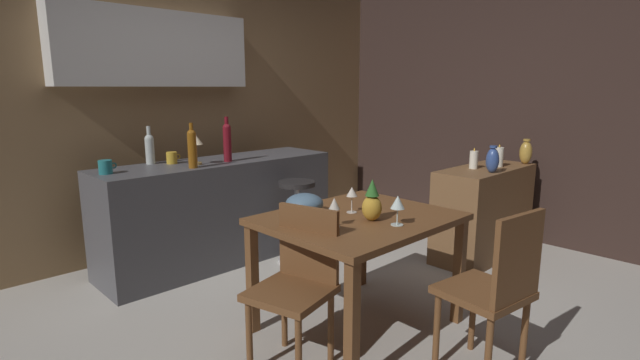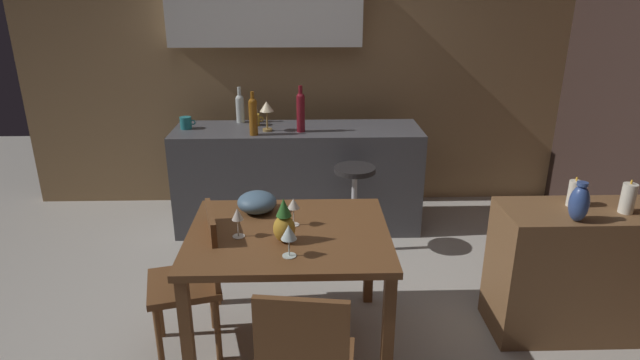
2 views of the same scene
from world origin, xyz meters
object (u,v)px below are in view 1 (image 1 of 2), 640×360
object	(u,v)px
dining_table	(359,230)
wine_glass_left	(352,193)
wine_glass_center	(334,205)
wine_bottle_clear	(150,147)
pillar_candle_tall	(499,157)
cup_mustard	(172,158)
vase_brass	(526,152)
sideboard_cabinet	(483,212)
chair_near_window	(297,281)
cup_teal	(106,167)
pillar_candle_short	(474,160)
vase_ceramic_blue	(492,160)
counter_lamp	(196,142)
wine_bottle_amber	(192,147)
chair_by_doorway	(495,288)
pineapple_centerpiece	(372,203)
wine_bottle_ruby	(227,140)
wine_glass_right	(398,203)
fruit_bowl	(304,203)

from	to	relation	value
dining_table	wine_glass_left	xyz separation A→B (m)	(0.03, 0.09, 0.22)
dining_table	wine_glass_center	distance (m)	0.36
wine_bottle_clear	pillar_candle_tall	world-z (taller)	wine_bottle_clear
cup_mustard	vase_brass	world-z (taller)	vase_brass
sideboard_cabinet	wine_bottle_clear	xyz separation A→B (m)	(-2.27, 1.80, 0.63)
dining_table	chair_near_window	xyz separation A→B (m)	(-0.54, -0.03, -0.17)
sideboard_cabinet	cup_teal	size ratio (longest dim) A/B	8.42
pillar_candle_short	vase_ceramic_blue	world-z (taller)	vase_ceramic_blue
counter_lamp	dining_table	bearing A→B (deg)	-82.22
sideboard_cabinet	wine_bottle_clear	size ratio (longest dim) A/B	3.51
wine_glass_center	wine_bottle_amber	xyz separation A→B (m)	(-0.04, 1.51, 0.20)
cup_mustard	vase_ceramic_blue	bearing A→B (deg)	-43.69
vase_ceramic_blue	chair_by_doorway	bearing A→B (deg)	-152.57
pineapple_centerpiece	wine_bottle_ruby	bearing A→B (deg)	87.14
sideboard_cabinet	wine_glass_right	bearing A→B (deg)	-168.69
sideboard_cabinet	wine_glass_left	bearing A→B (deg)	179.61
wine_glass_right	counter_lamp	xyz separation A→B (m)	(-0.23, 1.86, 0.21)
dining_table	wine_glass_right	distance (m)	0.36
pillar_candle_short	vase_ceramic_blue	bearing A→B (deg)	-110.94
wine_bottle_clear	cup_teal	size ratio (longest dim) A/B	2.40
pillar_candle_short	counter_lamp	bearing A→B (deg)	142.67
wine_glass_center	wine_bottle_amber	world-z (taller)	wine_bottle_amber
fruit_bowl	cup_mustard	world-z (taller)	cup_mustard
cup_mustard	chair_near_window	bearing A→B (deg)	-96.51
pillar_candle_tall	cup_mustard	bearing A→B (deg)	142.53
pillar_candle_short	pineapple_centerpiece	bearing A→B (deg)	-171.50
wine_glass_center	wine_bottle_amber	size ratio (longest dim) A/B	0.48
wine_glass_center	wine_bottle_amber	distance (m)	1.52
chair_near_window	pillar_candle_tall	bearing A→B (deg)	1.46
fruit_bowl	pillar_candle_tall	world-z (taller)	pillar_candle_tall
wine_glass_right	wine_bottle_ruby	world-z (taller)	wine_bottle_ruby
cup_mustard	counter_lamp	size ratio (longest dim) A/B	0.49
chair_near_window	wine_glass_left	distance (m)	0.70
dining_table	sideboard_cabinet	world-z (taller)	sideboard_cabinet
pineapple_centerpiece	vase_ceramic_blue	size ratio (longest dim) A/B	1.10
pineapple_centerpiece	wine_bottle_clear	distance (m)	2.06
dining_table	wine_glass_right	size ratio (longest dim) A/B	6.48
fruit_bowl	counter_lamp	bearing A→B (deg)	90.73
cup_teal	pillar_candle_tall	size ratio (longest dim) A/B	0.65
cup_teal	pillar_candle_tall	bearing A→B (deg)	-29.98
chair_by_doorway	cup_teal	bearing A→B (deg)	111.56
wine_glass_left	pineapple_centerpiece	xyz separation A→B (m)	(-0.05, -0.20, -0.02)
wine_glass_left	wine_bottle_ruby	size ratio (longest dim) A/B	0.44
wine_glass_left	wine_glass_right	distance (m)	0.37
dining_table	cup_mustard	world-z (taller)	cup_mustard
wine_bottle_amber	cup_teal	xyz separation A→B (m)	(-0.59, 0.21, -0.12)
fruit_bowl	vase_brass	distance (m)	2.49
chair_near_window	wine_bottle_amber	bearing A→B (deg)	81.44
wine_glass_center	pillar_candle_tall	size ratio (longest dim) A/B	0.85
wine_glass_left	chair_near_window	bearing A→B (deg)	-168.21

